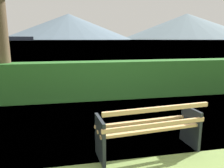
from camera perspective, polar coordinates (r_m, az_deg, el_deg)
The scene contains 5 objects.
ground_plane at distance 3.82m, azimuth 9.23°, elevation -17.06°, with size 1400.00×1400.00×0.00m, color olive.
water_surface at distance 312.94m, azimuth -11.14°, elevation 11.32°, with size 620.00×620.00×0.00m, color #7A99A8.
park_bench at distance 3.58m, azimuth 9.89°, elevation -11.51°, with size 1.74×0.73×0.87m.
hedge_row at distance 6.75m, azimuth -0.60°, elevation 1.13°, with size 8.92×0.63×1.16m, color #2D6B28.
distant_hills at distance 545.94m, azimuth -12.59°, elevation 14.98°, with size 978.00×377.05×72.77m.
Camera 1 is at (-1.21, -3.12, 1.84)m, focal length 34.58 mm.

